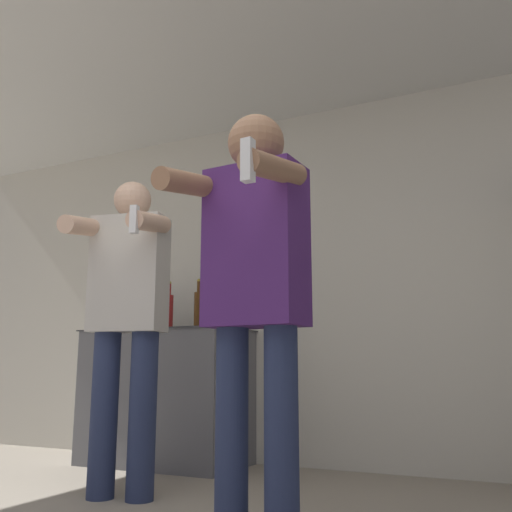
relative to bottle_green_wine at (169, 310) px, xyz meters
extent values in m
cube|color=beige|center=(1.06, 0.41, 0.21)|extent=(7.00, 0.06, 2.55)
cube|color=silver|center=(1.06, -1.03, 1.51)|extent=(7.00, 3.33, 0.05)
cube|color=slate|center=(-0.04, 0.07, -0.61)|extent=(1.12, 0.62, 0.92)
cube|color=#38383A|center=(-0.04, 0.07, -0.14)|extent=(1.15, 0.65, 0.01)
cylinder|color=maroon|center=(0.00, 0.00, -0.01)|extent=(0.07, 0.07, 0.25)
cylinder|color=maroon|center=(0.00, 0.00, 0.15)|extent=(0.03, 0.03, 0.09)
sphere|color=#B29933|center=(0.00, 0.00, 0.20)|extent=(0.03, 0.03, 0.03)
cylinder|color=#563314|center=(0.25, 0.00, -0.01)|extent=(0.06, 0.06, 0.25)
cylinder|color=#563314|center=(0.25, 0.00, 0.16)|extent=(0.03, 0.03, 0.08)
sphere|color=#B29933|center=(0.25, 0.00, 0.20)|extent=(0.03, 0.03, 0.03)
cylinder|color=black|center=(-0.13, 0.00, -0.05)|extent=(0.08, 0.08, 0.19)
cylinder|color=black|center=(-0.13, 0.00, 0.08)|extent=(0.03, 0.03, 0.06)
sphere|color=#B29933|center=(-0.13, 0.00, 0.11)|extent=(0.03, 0.03, 0.03)
cylinder|color=silver|center=(-0.32, 0.00, -0.02)|extent=(0.10, 0.10, 0.23)
cylinder|color=silver|center=(-0.32, 0.00, 0.12)|extent=(0.03, 0.03, 0.06)
sphere|color=silver|center=(-0.32, 0.00, 0.15)|extent=(0.03, 0.03, 0.03)
cylinder|color=black|center=(-0.22, 0.00, -0.06)|extent=(0.08, 0.08, 0.15)
cylinder|color=black|center=(-0.22, 0.00, 0.04)|extent=(0.03, 0.03, 0.06)
sphere|color=black|center=(-0.22, 0.00, 0.07)|extent=(0.03, 0.03, 0.03)
cylinder|color=navy|center=(1.34, -1.54, -0.67)|extent=(0.12, 0.12, 0.80)
cylinder|color=navy|center=(1.54, -1.55, -0.67)|extent=(0.12, 0.12, 0.80)
cube|color=#4C236B|center=(1.44, -1.54, 0.03)|extent=(0.37, 0.22, 0.60)
sphere|color=#9E7051|center=(1.44, -1.54, 0.45)|extent=(0.22, 0.22, 0.22)
cylinder|color=#9E7051|center=(1.25, -1.71, 0.25)|extent=(0.11, 0.38, 0.15)
cylinder|color=#9E7051|center=(1.60, -1.73, 0.25)|extent=(0.11, 0.38, 0.15)
cube|color=white|center=(1.59, -1.91, 0.22)|extent=(0.04, 0.04, 0.14)
cylinder|color=navy|center=(0.27, -0.96, -0.65)|extent=(0.14, 0.14, 0.85)
cylinder|color=navy|center=(0.48, -0.91, -0.65)|extent=(0.14, 0.14, 0.85)
cube|color=beige|center=(0.37, -0.94, 0.10)|extent=(0.43, 0.28, 0.64)
sphere|color=beige|center=(0.37, -0.94, 0.52)|extent=(0.21, 0.21, 0.21)
cylinder|color=beige|center=(0.23, -1.15, 0.33)|extent=(0.17, 0.39, 0.16)
cylinder|color=beige|center=(0.60, -1.07, 0.33)|extent=(0.17, 0.39, 0.16)
cube|color=white|center=(0.63, -1.25, 0.30)|extent=(0.04, 0.04, 0.14)
camera|label=1|loc=(2.34, -3.42, -0.42)|focal=40.00mm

